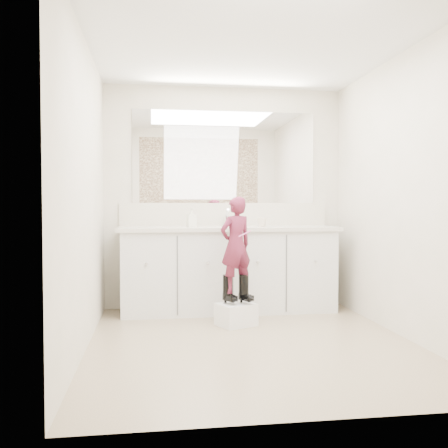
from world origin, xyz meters
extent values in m
plane|color=#806B54|center=(0.00, 0.00, 0.00)|extent=(3.00, 3.00, 0.00)
plane|color=white|center=(0.00, 0.00, 2.40)|extent=(3.00, 3.00, 0.00)
plane|color=beige|center=(0.00, 1.50, 1.20)|extent=(2.60, 0.00, 2.60)
plane|color=beige|center=(0.00, -1.50, 1.20)|extent=(2.60, 0.00, 2.60)
plane|color=beige|center=(-1.30, 0.00, 1.20)|extent=(0.00, 3.00, 3.00)
plane|color=beige|center=(1.30, 0.00, 1.20)|extent=(0.00, 3.00, 3.00)
cube|color=silver|center=(0.00, 1.23, 0.42)|extent=(2.20, 0.55, 0.85)
cube|color=beige|center=(0.00, 1.21, 0.87)|extent=(2.28, 0.58, 0.04)
cube|color=beige|center=(0.00, 1.49, 1.02)|extent=(2.28, 0.03, 0.25)
cube|color=white|center=(0.00, 1.49, 1.64)|extent=(2.00, 0.02, 1.00)
cube|color=#472819|center=(0.00, -1.49, 1.65)|extent=(2.00, 0.01, 1.20)
cylinder|color=silver|center=(0.00, 1.38, 0.94)|extent=(0.08, 0.08, 0.10)
imported|color=beige|center=(0.36, 1.23, 0.94)|extent=(0.13, 0.13, 0.09)
imported|color=white|center=(-0.39, 1.23, 0.99)|extent=(0.11, 0.11, 0.19)
cube|color=white|center=(-0.03, 0.58, 0.10)|extent=(0.40, 0.38, 0.20)
imported|color=#A4325D|center=(-0.03, 0.60, 0.75)|extent=(0.38, 0.33, 0.89)
cylinder|color=#EC5BA9|center=(0.04, 0.52, 0.85)|extent=(0.13, 0.07, 0.06)
camera|label=1|loc=(-0.79, -3.93, 1.10)|focal=40.00mm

